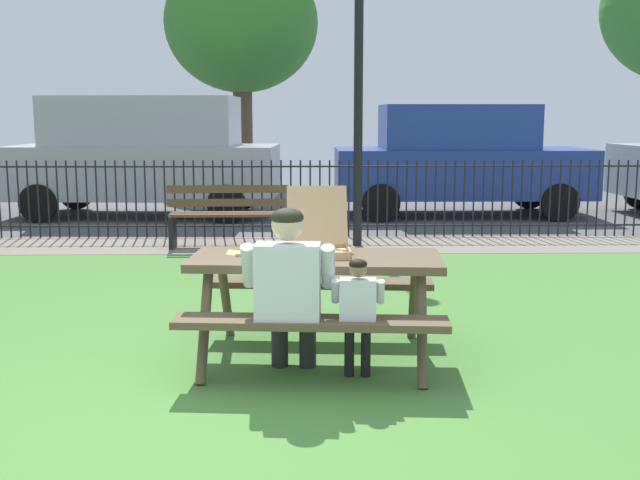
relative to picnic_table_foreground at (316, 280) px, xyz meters
name	(u,v)px	position (x,y,z in m)	size (l,w,h in m)	color
ground	(204,354)	(-0.84, 0.16, -0.61)	(28.00, 11.10, 0.02)	#4D8438
cobblestone_walkway	(249,246)	(-0.84, 5.01, -0.60)	(28.00, 1.40, 0.01)	gray
street_asphalt	(265,208)	(-0.84, 9.39, -0.60)	(28.00, 7.35, 0.01)	#515154
picnic_table_foreground	(316,280)	(0.00, 0.00, 0.00)	(1.90, 1.61, 0.79)	brown
pizza_box_open	(318,241)	(0.02, 0.13, 0.26)	(0.47, 0.57, 0.47)	tan
pizza_slice_on_table	(240,253)	(-0.56, 0.12, 0.18)	(0.27, 0.30, 0.02)	#EDCB4D
adult_at_table	(289,286)	(-0.18, -0.49, 0.06)	(0.62, 0.61, 1.19)	#282828
child_at_table	(358,308)	(0.27, -0.55, -0.08)	(0.35, 0.35, 0.86)	black
iron_fence_streetside	(252,198)	(-0.84, 5.71, -0.03)	(22.30, 0.03, 1.12)	black
park_bench_center	(229,217)	(-1.10, 4.87, -0.18)	(1.61, 0.50, 0.85)	brown
lamp_post_walkway	(359,45)	(0.64, 4.96, 2.07)	(0.28, 0.28, 4.42)	black
parked_car_left	(145,154)	(-2.87, 8.16, 0.50)	(4.68, 2.13, 2.08)	#B3B1BE
parked_car_center	(460,158)	(2.65, 8.16, 0.41)	(4.40, 1.92, 1.94)	navy
far_tree_midleft	(241,24)	(-1.58, 13.60, 3.30)	(3.66, 3.66, 5.57)	brown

